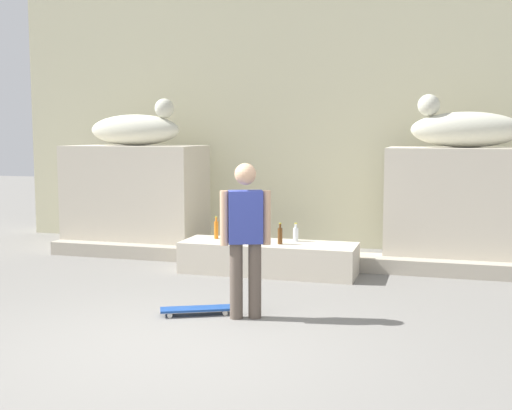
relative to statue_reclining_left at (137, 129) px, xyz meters
The scene contains 14 objects.
ground_plane 5.63m from the statue_reclining_left, 60.03° to the right, with size 40.00×40.00×0.00m, color slate.
facade_wall 3.15m from the statue_reclining_left, 28.82° to the left, with size 10.86×0.60×6.09m, color #BBB794.
pedestal_left 1.17m from the statue_reclining_left, behind, with size 2.24×1.18×1.77m, color beige.
pedestal_right 5.40m from the statue_reclining_left, ahead, with size 2.24×1.18×1.77m, color beige.
statue_reclining_left is the anchor object (origin of this frame).
statue_reclining_right 5.24m from the statue_reclining_left, ahead, with size 1.66×0.77×0.78m.
ledge_block 3.42m from the statue_reclining_left, 24.93° to the right, with size 2.48×0.79×0.44m, color beige.
skater 4.69m from the statue_reclining_left, 49.41° to the right, with size 0.51×0.32×1.67m.
skateboard 4.69m from the statue_reclining_left, 55.29° to the right, with size 0.81×0.52×0.08m.
bottle_brown 3.43m from the statue_reclining_left, 24.77° to the right, with size 0.07×0.07×0.30m.
bottle_clear 3.47m from the statue_reclining_left, 18.50° to the right, with size 0.08×0.08×0.26m.
bottle_green 2.98m from the statue_reclining_left, 31.20° to the right, with size 0.07×0.07×0.31m.
bottle_orange 2.57m from the statue_reclining_left, 31.51° to the right, with size 0.06×0.06×0.33m.
stair_step 3.32m from the statue_reclining_left, 13.15° to the right, with size 7.55×0.50×0.21m, color #A9A08F.
Camera 1 is at (2.35, -5.46, 1.99)m, focal length 45.75 mm.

